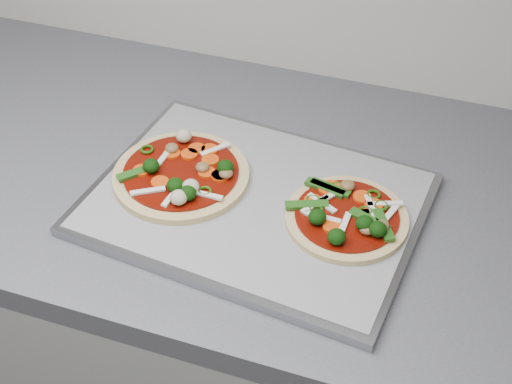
% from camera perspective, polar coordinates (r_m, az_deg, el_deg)
% --- Properties ---
extents(base_cabinet, '(3.60, 0.60, 0.86)m').
position_cam_1_polar(base_cabinet, '(1.43, -6.91, -11.76)').
color(base_cabinet, '#AEAFAC').
rests_on(base_cabinet, ground).
extents(countertop, '(3.60, 0.60, 0.04)m').
position_cam_1_polar(countertop, '(1.11, -8.78, 2.21)').
color(countertop, slate).
rests_on(countertop, base_cabinet).
extents(baking_tray, '(0.48, 0.38, 0.01)m').
position_cam_1_polar(baking_tray, '(0.99, -0.06, -0.95)').
color(baking_tray, gray).
rests_on(baking_tray, countertop).
extents(parchment, '(0.46, 0.35, 0.00)m').
position_cam_1_polar(parchment, '(0.98, -0.06, -0.60)').
color(parchment, gray).
rests_on(parchment, baking_tray).
extents(pizza_left, '(0.24, 0.24, 0.03)m').
position_cam_1_polar(pizza_left, '(1.01, -5.92, 1.44)').
color(pizza_left, '#D0B873').
rests_on(pizza_left, parchment).
extents(pizza_right, '(0.17, 0.17, 0.03)m').
position_cam_1_polar(pizza_right, '(0.95, 7.32, -1.95)').
color(pizza_right, '#D0B873').
rests_on(pizza_right, parchment).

